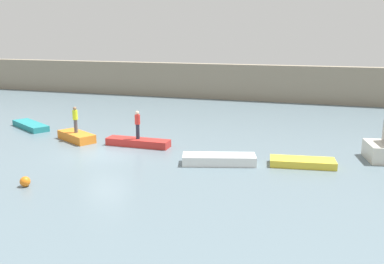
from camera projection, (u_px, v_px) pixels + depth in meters
name	position (u px, v px, depth m)	size (l,w,h in m)	color
ground_plane	(105.00, 153.00, 23.92)	(120.00, 120.00, 0.00)	slate
embankment_wall	(210.00, 81.00, 43.98)	(80.00, 1.20, 3.58)	gray
rowboat_teal	(30.00, 126.00, 30.16)	(3.86, 1.15, 0.39)	teal
rowboat_orange	(76.00, 137.00, 26.67)	(2.90, 1.14, 0.53)	orange
rowboat_red	(138.00, 142.00, 25.41)	(3.91, 0.95, 0.44)	red
rowboat_white	(219.00, 159.00, 21.86)	(3.77, 1.20, 0.50)	white
rowboat_yellow	(302.00, 162.00, 21.59)	(3.27, 1.25, 0.37)	gold
person_red_shirt	(138.00, 123.00, 25.14)	(0.32, 0.32, 1.70)	#232838
person_hiviz_shirt	(75.00, 118.00, 26.40)	(0.32, 0.32, 1.65)	#4C4C56
mooring_buoy	(25.00, 182.00, 18.65)	(0.46, 0.46, 0.46)	orange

